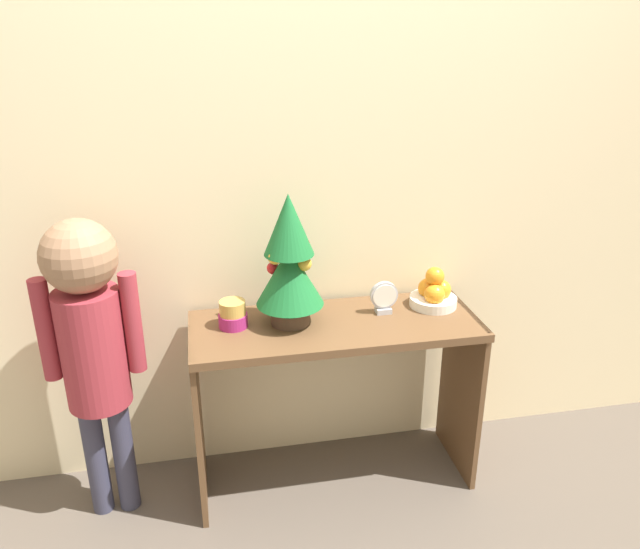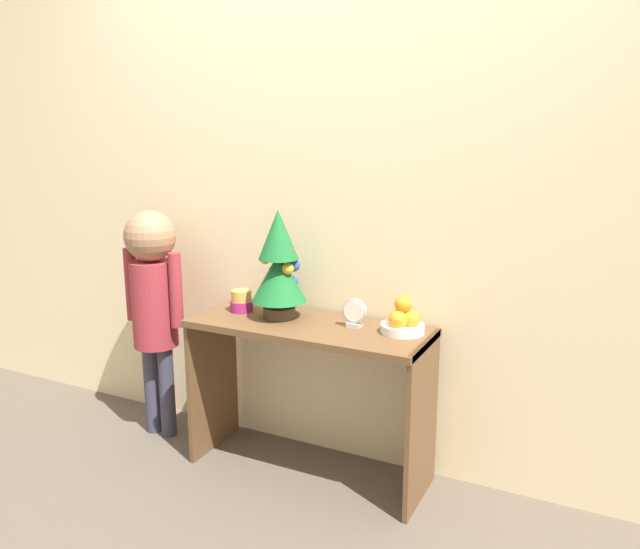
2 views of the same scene
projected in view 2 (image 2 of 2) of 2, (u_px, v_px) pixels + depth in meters
The scene contains 8 objects.
ground_plane at pixel (287, 493), 2.61m from camera, with size 12.00×12.00×0.00m, color brown.
back_wall at pixel (334, 185), 2.72m from camera, with size 7.00×0.05×2.50m, color beige.
console_table at pixel (309, 360), 2.67m from camera, with size 1.04×0.40×0.68m.
mini_tree at pixel (279, 265), 2.67m from camera, with size 0.24×0.24×0.48m.
fruit_bowl at pixel (403, 321), 2.51m from camera, with size 0.18×0.18×0.16m.
singing_bowl at pixel (242, 301), 2.81m from camera, with size 0.10×0.10×0.10m.
desk_clock at pixel (354, 313), 2.57m from camera, with size 0.10×0.04×0.12m.
child_figure at pixel (153, 291), 2.97m from camera, with size 0.33×0.24×1.12m.
Camera 2 is at (1.17, -2.03, 1.47)m, focal length 35.00 mm.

